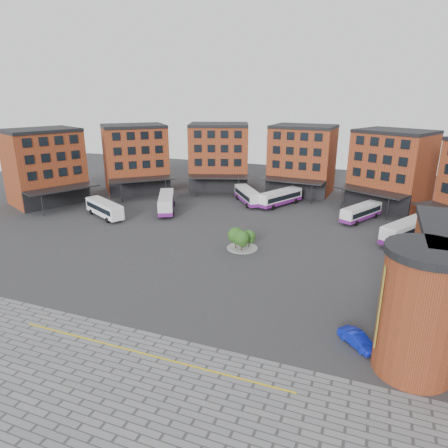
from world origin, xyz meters
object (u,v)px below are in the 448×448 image
(bus_c, at_px, (248,196))
(blue_car, at_px, (357,339))
(bus_f, at_px, (407,230))
(tree_island, at_px, (241,238))
(bus_b, at_px, (166,202))
(bus_e, at_px, (361,212))
(bus_a, at_px, (104,208))
(bus_d, at_px, (280,198))

(bus_c, relative_size, blue_car, 2.60)
(bus_c, height_order, bus_f, bus_f)
(tree_island, relative_size, blue_car, 1.16)
(bus_b, distance_m, bus_e, 35.02)
(blue_car, bearing_deg, bus_a, 105.46)
(bus_f, bearing_deg, blue_car, -69.66)
(tree_island, relative_size, bus_c, 0.45)
(bus_d, height_order, bus_f, bus_f)
(bus_e, bearing_deg, bus_f, -21.95)
(bus_f, height_order, blue_car, bus_f)
(tree_island, relative_size, bus_d, 0.41)
(tree_island, height_order, blue_car, tree_island)
(bus_a, bearing_deg, blue_car, -90.12)
(bus_b, distance_m, bus_f, 41.21)
(bus_f, bearing_deg, bus_a, -142.68)
(bus_a, distance_m, bus_e, 45.09)
(bus_e, distance_m, blue_car, 37.97)
(bus_c, bearing_deg, blue_car, -96.36)
(tree_island, height_order, bus_b, tree_island)
(bus_a, height_order, blue_car, bus_a)
(bus_f, xyz_separation_m, blue_car, (-5.18, -29.79, -1.09))
(blue_car, bearing_deg, bus_b, 92.82)
(bus_d, relative_size, blue_car, 2.81)
(bus_c, xyz_separation_m, blue_car, (23.56, -41.65, -0.97))
(bus_f, bearing_deg, bus_d, -179.02)
(bus_a, bearing_deg, bus_c, -21.35)
(bus_a, relative_size, bus_f, 0.92)
(tree_island, distance_m, blue_car, 24.44)
(bus_d, xyz_separation_m, bus_e, (15.37, -4.32, -0.14))
(tree_island, xyz_separation_m, bus_f, (21.99, 12.09, -0.03))
(bus_c, distance_m, blue_car, 47.86)
(bus_c, xyz_separation_m, bus_e, (21.84, -3.73, -0.09))
(tree_island, bearing_deg, bus_c, 105.73)
(bus_a, distance_m, bus_c, 27.63)
(tree_island, relative_size, bus_b, 0.39)
(bus_c, relative_size, bus_e, 1.01)
(tree_island, bearing_deg, blue_car, -46.48)
(bus_d, bearing_deg, tree_island, -62.81)
(tree_island, xyz_separation_m, bus_b, (-19.20, 13.16, -0.04))
(bus_a, xyz_separation_m, blue_car, (44.47, -23.59, -1.10))
(bus_b, bearing_deg, bus_c, 14.28)
(bus_b, bearing_deg, bus_a, -165.88)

